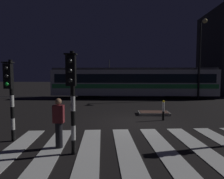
# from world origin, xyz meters

# --- Properties ---
(ground_plane) EXTENTS (120.00, 120.00, 0.00)m
(ground_plane) POSITION_xyz_m (0.00, 0.00, 0.00)
(ground_plane) COLOR black
(rail_near) EXTENTS (80.00, 0.12, 0.03)m
(rail_near) POSITION_xyz_m (0.00, 10.19, 0.01)
(rail_near) COLOR #59595E
(rail_near) RESTS_ON ground
(rail_far) EXTENTS (80.00, 0.12, 0.03)m
(rail_far) POSITION_xyz_m (0.00, 11.62, 0.01)
(rail_far) COLOR #59595E
(rail_far) RESTS_ON ground
(crosswalk_zebra) EXTENTS (9.76, 5.11, 0.02)m
(crosswalk_zebra) POSITION_xyz_m (0.00, -3.48, 0.01)
(crosswalk_zebra) COLOR silver
(crosswalk_zebra) RESTS_ON ground
(traffic_island) EXTENTS (1.92, 1.01, 0.18)m
(traffic_island) POSITION_xyz_m (1.32, 2.09, 0.09)
(traffic_island) COLOR slate
(traffic_island) RESTS_ON ground
(traffic_light_kerb_mid_left) EXTENTS (0.36, 0.42, 3.21)m
(traffic_light_kerb_mid_left) POSITION_xyz_m (-2.29, -4.23, 2.12)
(traffic_light_kerb_mid_left) COLOR black
(traffic_light_kerb_mid_left) RESTS_ON ground
(traffic_light_corner_near_left) EXTENTS (0.36, 0.42, 3.05)m
(traffic_light_corner_near_left) POSITION_xyz_m (-4.85, -3.14, 2.01)
(traffic_light_corner_near_left) COLOR black
(traffic_light_corner_near_left) RESTS_ON ground
(street_lamp_trackside_right) EXTENTS (0.44, 1.21, 7.75)m
(street_lamp_trackside_right) POSITION_xyz_m (7.08, 9.29, 4.86)
(street_lamp_trackside_right) COLOR black
(street_lamp_trackside_right) RESTS_ON ground
(tram) EXTENTS (17.53, 2.58, 4.15)m
(tram) POSITION_xyz_m (0.62, 10.90, 1.75)
(tram) COLOR silver
(tram) RESTS_ON ground
(pedestrian_waiting_at_kerb) EXTENTS (0.36, 0.24, 1.71)m
(pedestrian_waiting_at_kerb) POSITION_xyz_m (-2.90, -3.67, 0.88)
(pedestrian_waiting_at_kerb) COLOR black
(pedestrian_waiting_at_kerb) RESTS_ON ground
(bollard_island_edge) EXTENTS (0.12, 0.12, 1.11)m
(bollard_island_edge) POSITION_xyz_m (1.55, 0.52, 0.56)
(bollard_island_edge) COLOR black
(bollard_island_edge) RESTS_ON ground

